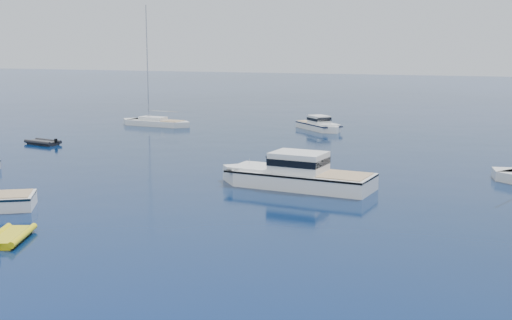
{
  "coord_description": "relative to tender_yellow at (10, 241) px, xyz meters",
  "views": [
    {
      "loc": [
        15.52,
        -22.84,
        10.36
      ],
      "look_at": [
        -0.88,
        21.32,
        2.2
      ],
      "focal_mm": 47.79,
      "sensor_mm": 36.0,
      "label": 1
    }
  ],
  "objects": [
    {
      "name": "motor_cruiser_horizon",
      "position": [
        3.28,
        50.52,
        0.0
      ],
      "size": [
        7.68,
        7.7,
        2.19
      ],
      "primitive_type": null,
      "rotation": [
        0.0,
        0.0,
        3.92
      ],
      "color": "white",
      "rests_on": "ground"
    },
    {
      "name": "tender_yellow",
      "position": [
        0.0,
        0.0,
        0.0
      ],
      "size": [
        3.36,
        4.39,
        0.95
      ],
      "primitive_type": null,
      "rotation": [
        0.0,
        0.0,
        0.36
      ],
      "color": "#D8C80C",
      "rests_on": "ground"
    },
    {
      "name": "sailboat_far_l",
      "position": [
        -17.21,
        47.48,
        0.0
      ],
      "size": [
        10.76,
        3.86,
        15.47
      ],
      "primitive_type": null,
      "rotation": [
        0.0,
        0.0,
        1.46
      ],
      "color": "silver",
      "rests_on": "ground"
    },
    {
      "name": "motor_cruiser_centre",
      "position": [
        10.17,
        18.26,
        0.0
      ],
      "size": [
        12.86,
        5.14,
        3.29
      ],
      "primitive_type": null,
      "rotation": [
        0.0,
        0.0,
        1.46
      ],
      "color": "white",
      "rests_on": "ground"
    },
    {
      "name": "tender_grey_far",
      "position": [
        -20.36,
        29.24,
        0.0
      ],
      "size": [
        4.31,
        2.94,
        0.95
      ],
      "primitive_type": null,
      "rotation": [
        0.0,
        0.0,
        1.35
      ],
      "color": "black",
      "rests_on": "ground"
    },
    {
      "name": "ground",
      "position": [
        8.8,
        -5.22,
        0.0
      ],
      "size": [
        400.0,
        400.0,
        0.0
      ],
      "primitive_type": "plane",
      "color": "navy",
      "rests_on": "ground"
    }
  ]
}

